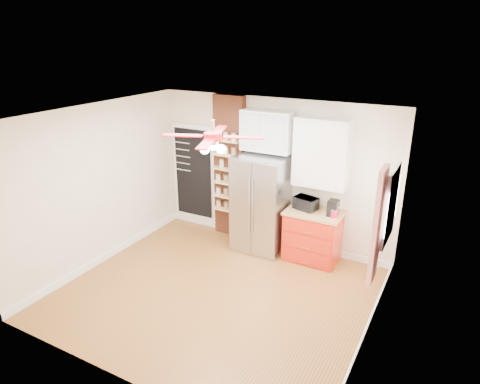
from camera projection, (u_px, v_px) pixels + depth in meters
The scene contains 21 objects.
floor at pixel (216, 292), 6.53m from camera, with size 4.50×4.50×0.00m, color #916025.
ceiling at pixel (212, 116), 5.59m from camera, with size 4.50×4.50×0.00m, color white.
wall_back at pixel (273, 173), 7.71m from camera, with size 4.50×0.02×2.70m, color beige.
wall_front at pixel (113, 277), 4.41m from camera, with size 4.50×0.02×2.70m, color beige.
wall_left at pixel (99, 186), 7.07m from camera, with size 0.02×4.00×2.70m, color beige.
wall_right at pixel (376, 246), 5.06m from camera, with size 0.02×4.00×2.70m, color beige.
chalkboard at pixel (194, 173), 8.52m from camera, with size 0.95×0.05×1.95m.
brick_pillar at pixel (230, 168), 8.02m from camera, with size 0.60×0.16×2.70m, color brown.
fridge at pixel (261, 204), 7.59m from camera, with size 0.90×0.70×1.75m, color #BCBCC1.
upper_glass_cabinet at pixel (267, 131), 7.31m from camera, with size 0.90×0.35×0.70m, color white.
red_cabinet at pixel (313, 236), 7.35m from camera, with size 0.94×0.64×0.90m.
upper_shelf_unit at pixel (321, 153), 6.99m from camera, with size 0.90×0.30×1.15m, color white.
window at pixel (391, 205), 5.74m from camera, with size 0.04×0.75×1.05m, color white.
curtain at pixel (378, 227), 5.34m from camera, with size 0.06×0.40×1.55m, color red.
ceiling_fan at pixel (213, 137), 5.69m from camera, with size 1.40×1.40×0.44m.
toaster_oven at pixel (306, 203), 7.26m from camera, with size 0.39×0.26×0.22m, color black.
coffee_maker at pixel (333, 208), 7.00m from camera, with size 0.16×0.21×0.26m, color black.
canister_left at pixel (334, 214), 6.94m from camera, with size 0.10×0.10×0.13m, color red.
canister_right at pixel (336, 211), 7.01m from camera, with size 0.09×0.09×0.15m, color #AA091C.
pantry_jar_oats at pixel (222, 164), 7.94m from camera, with size 0.09×0.09×0.15m, color beige.
pantry_jar_beans at pixel (235, 166), 7.82m from camera, with size 0.09×0.09×0.12m, color #98864D.
Camera 1 is at (2.98, -4.74, 3.72)m, focal length 32.00 mm.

